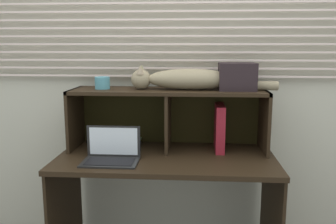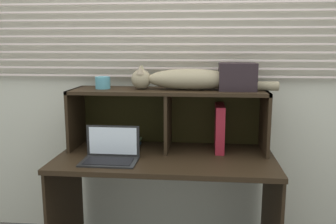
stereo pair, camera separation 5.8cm
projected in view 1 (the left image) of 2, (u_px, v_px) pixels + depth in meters
name	position (u px, v px, depth m)	size (l,w,h in m)	color
back_panel_with_blinds	(170.00, 63.00, 2.53)	(4.40, 0.08, 2.50)	beige
desk	(166.00, 177.00, 2.29)	(1.35, 0.68, 0.70)	black
hutch_shelf_unit	(168.00, 106.00, 2.40)	(1.26, 0.35, 0.40)	black
cat	(187.00, 79.00, 2.32)	(0.94, 0.17, 0.16)	gray
laptop	(111.00, 154.00, 2.15)	(0.33, 0.21, 0.20)	black
binder_upright	(219.00, 127.00, 2.36)	(0.06, 0.25, 0.30)	maroon
book_stack	(127.00, 145.00, 2.43)	(0.16, 0.25, 0.04)	#2F5271
small_basket	(102.00, 83.00, 2.37)	(0.10, 0.10, 0.08)	teal
storage_box	(237.00, 77.00, 2.30)	(0.23, 0.19, 0.17)	black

